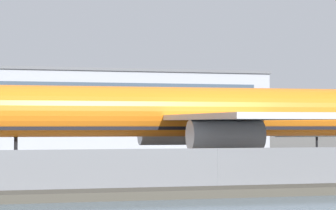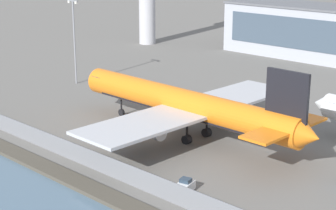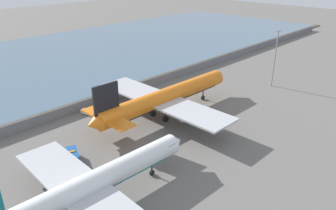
{
  "view_description": "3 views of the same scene",
  "coord_description": "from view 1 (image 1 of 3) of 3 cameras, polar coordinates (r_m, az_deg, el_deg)",
  "views": [
    {
      "loc": [
        -17.64,
        -65.6,
        4.31
      ],
      "look_at": [
        2.24,
        3.7,
        6.06
      ],
      "focal_mm": 85.0,
      "sensor_mm": 36.0,
      "label": 1
    },
    {
      "loc": [
        60.67,
        -60.33,
        30.0
      ],
      "look_at": [
        -2.09,
        5.24,
        3.42
      ],
      "focal_mm": 60.0,
      "sensor_mm": 36.0,
      "label": 2
    },
    {
      "loc": [
        60.38,
        57.7,
        37.51
      ],
      "look_at": [
        5.86,
        5.31,
        4.38
      ],
      "focal_mm": 35.0,
      "sensor_mm": 36.0,
      "label": 3
    }
  ],
  "objects": [
    {
      "name": "ground_plane",
      "position": [
        68.07,
        -0.96,
        -5.02
      ],
      "size": [
        500.0,
        500.0,
        0.0
      ],
      "primitive_type": "plane",
      "color": "#66635E"
    },
    {
      "name": "shoreline_seawall",
      "position": [
        48.6,
        5.37,
        -6.18
      ],
      "size": [
        320.0,
        3.0,
        0.5
      ],
      "color": "#474238",
      "rests_on": "ground"
    },
    {
      "name": "perimeter_fence",
      "position": [
        52.73,
        3.58,
        -4.59
      ],
      "size": [
        280.0,
        0.1,
        2.73
      ],
      "color": "slate",
      "rests_on": "ground"
    },
    {
      "name": "cargo_jet_orange",
      "position": [
        71.84,
        1.77,
        -0.64
      ],
      "size": [
        48.26,
        41.29,
        13.75
      ],
      "color": "orange",
      "rests_on": "ground"
    },
    {
      "name": "terminal_building",
      "position": [
        140.77,
        -8.57,
        -0.31
      ],
      "size": [
        77.09,
        17.71,
        13.82
      ],
      "color": "#9EA3AD",
      "rests_on": "ground"
    }
  ]
}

